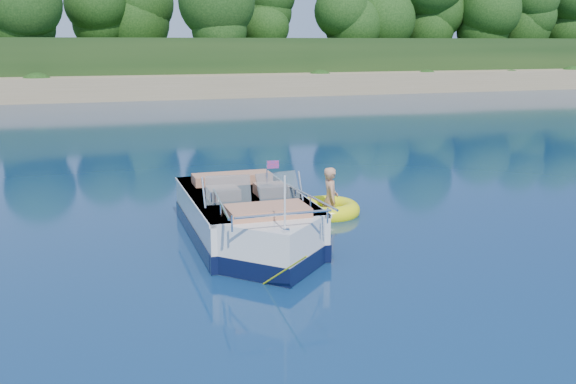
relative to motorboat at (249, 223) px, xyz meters
The scene contains 6 objects.
ground 3.01m from the motorboat, 88.35° to the right, with size 160.00×160.00×0.00m, color #091B41.
shoreline 60.79m from the motorboat, 89.92° to the left, with size 170.00×59.00×6.00m.
treeline 38.38m from the motorboat, 89.81° to the left, with size 150.00×7.12×8.19m.
motorboat is the anchor object (origin of this frame).
tow_tube 2.60m from the motorboat, 34.13° to the left, with size 1.75×1.75×0.39m.
boy 2.59m from the motorboat, 31.99° to the left, with size 0.54×0.35×1.47m, color tan.
Camera 1 is at (-3.02, -8.24, 3.68)m, focal length 40.00 mm.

